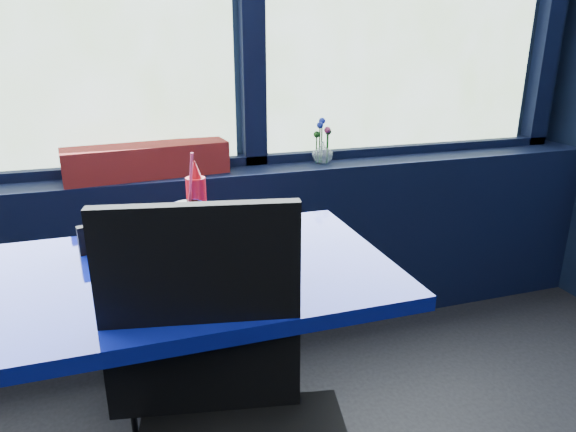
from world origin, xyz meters
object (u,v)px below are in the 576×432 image
Objects in this scene: food_basket at (225,267)px; soda_cup at (190,225)px; planter_box at (147,161)px; chair_near_front at (227,416)px; flower_vase at (323,150)px; ketchup_bottle at (197,200)px; near_table at (175,329)px; chair_near_back at (155,305)px.

food_basket is 1.13× the size of soda_cup.
chair_near_front is at bearing -93.31° from planter_box.
chair_near_front reaches higher than planter_box.
flower_vase is at bearing 71.57° from chair_near_front.
ketchup_bottle is 0.15m from soda_cup.
near_table is 1.44× the size of chair_near_back.
near_table is 0.28m from food_basket.
chair_near_front reaches higher than flower_vase.
near_table is 1.20m from flower_vase.
chair_near_back is 1.26× the size of planter_box.
chair_near_back reaches higher than near_table.
food_basket is (0.13, -0.97, -0.08)m from planter_box.
soda_cup is at bearing -134.21° from flower_vase.
food_basket is (0.07, 0.31, 0.20)m from chair_near_front.
flower_vase is at bearing 70.16° from food_basket.
near_table is 0.34m from chair_near_back.
chair_near_back is at bearing -100.44° from planter_box.
food_basket is (0.17, -0.44, 0.31)m from chair_near_back.
chair_near_front is at bearing -91.04° from soda_cup.
food_basket is at bearing -88.55° from planter_box.
near_table is at bearing -113.08° from ketchup_bottle.
chair_near_back is 2.49× the size of food_basket.
food_basket is at bearing -39.98° from near_table.
flower_vase is (0.78, -0.00, -0.00)m from planter_box.
planter_box is 2.78× the size of ketchup_bottle.
food_basket is (0.13, -0.11, 0.22)m from near_table.
soda_cup is (-0.04, -0.14, -0.03)m from ketchup_bottle.
ketchup_bottle reaches higher than near_table.
flower_vase is 1.01m from soda_cup.
ketchup_bottle is 0.80× the size of soda_cup.
ketchup_bottle is (0.12, 0.28, 0.29)m from near_table.
chair_near_front is 1.22× the size of chair_near_back.
chair_near_front is 0.37m from food_basket.
chair_near_back is 0.66m from planter_box.
chair_near_back is 0.41m from ketchup_bottle.
planter_box is (0.00, 0.86, 0.30)m from near_table.
chair_near_back is at bearing 96.84° from near_table.
flower_vase reaches higher than food_basket.
ketchup_bottle is at bearing -138.62° from flower_vase.
near_table is 1.82× the size of planter_box.
near_table is at bearing -118.94° from soda_cup.
near_table is 5.81× the size of flower_vase.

